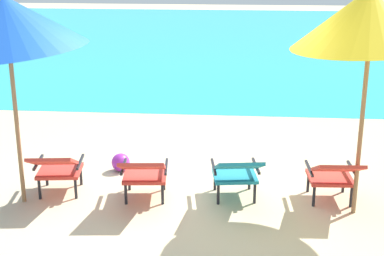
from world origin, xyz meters
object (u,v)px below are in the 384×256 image
object	(u,v)px
lounge_chair_far_right	(334,174)
beach_ball	(121,162)
lounge_chair_near_left	(144,172)
lounge_chair_near_right	(237,171)
lounge_chair_far_left	(57,167)
beach_umbrella_right	(372,16)
beach_umbrella_left	(7,23)

from	to	relation	value
lounge_chair_far_right	beach_ball	size ratio (longest dim) A/B	3.58
beach_ball	lounge_chair_far_right	bearing A→B (deg)	-17.46
lounge_chair_near_left	beach_ball	distance (m)	1.14
lounge_chair_near_right	beach_ball	size ratio (longest dim) A/B	3.74
lounge_chair_far_left	beach_umbrella_right	bearing A→B (deg)	-1.80
lounge_chair_far_left	lounge_chair_near_left	size ratio (longest dim) A/B	1.01
beach_umbrella_left	lounge_chair_near_left	bearing A→B (deg)	3.28
lounge_chair_far_right	lounge_chair_far_left	bearing A→B (deg)	-178.89
lounge_chair_far_right	beach_umbrella_right	size ratio (longest dim) A/B	0.34
lounge_chair_far_left	lounge_chair_near_right	world-z (taller)	same
beach_umbrella_right	beach_umbrella_left	bearing A→B (deg)	-179.52
beach_umbrella_right	lounge_chair_far_right	bearing A→B (deg)	142.32
lounge_chair_near_left	lounge_chair_near_right	size ratio (longest dim) A/B	0.98
lounge_chair_near_right	lounge_chair_far_right	size ratio (longest dim) A/B	1.04
beach_ball	lounge_chair_near_left	bearing A→B (deg)	-63.42
lounge_chair_far_left	lounge_chair_near_left	world-z (taller)	same
lounge_chair_near_right	lounge_chair_far_right	bearing A→B (deg)	1.00
lounge_chair_near_right	beach_umbrella_left	distance (m)	3.11
lounge_chair_near_left	lounge_chair_near_right	xyz separation A→B (m)	(1.10, 0.10, 0.00)
lounge_chair_near_right	beach_umbrella_left	bearing A→B (deg)	-175.79
lounge_chair_near_right	lounge_chair_far_right	distance (m)	1.14
lounge_chair_far_left	lounge_chair_near_left	xyz separation A→B (m)	(1.08, -0.06, 0.00)
lounge_chair_near_right	beach_umbrella_right	xyz separation A→B (m)	(1.37, -0.16, 1.86)
beach_ball	lounge_chair_near_right	bearing A→B (deg)	-28.90
lounge_chair_near_left	beach_umbrella_left	xyz separation A→B (m)	(-1.47, -0.08, 1.75)
lounge_chair_far_right	beach_umbrella_left	xyz separation A→B (m)	(-3.71, -0.21, 1.75)
lounge_chair_far_right	lounge_chair_near_right	bearing A→B (deg)	-179.00
lounge_chair_far_left	lounge_chair_near_right	size ratio (longest dim) A/B	0.99
beach_umbrella_left	lounge_chair_far_left	bearing A→B (deg)	20.62
lounge_chair_far_right	beach_umbrella_left	distance (m)	4.10
lounge_chair_near_right	beach_umbrella_right	size ratio (longest dim) A/B	0.36
lounge_chair_near_right	beach_ball	distance (m)	1.84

